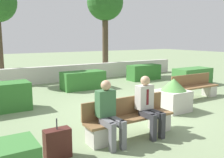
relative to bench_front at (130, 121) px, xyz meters
The scene contains 12 objects.
ground_plane 2.14m from the bench_front, 53.07° to the left, with size 60.00×60.00×0.00m, color gray.
perimeter_wall 7.57m from the bench_front, 80.34° to the left, with size 13.93×0.30×0.80m.
bench_front is the anchor object (origin of this frame).
bench_left_side 4.39m from the bench_front, 21.91° to the left, with size 1.96×0.48×0.84m.
person_seated_man 0.57m from the bench_front, 20.09° to the right, with size 0.38×0.64×1.33m.
person_seated_woman 0.75m from the bench_front, 167.13° to the right, with size 0.38×0.64×1.32m.
hedge_block_near_right 6.98m from the bench_front, 29.71° to the left, with size 1.83×0.85×0.77m.
hedge_block_far_left 7.62m from the bench_front, 48.85° to the left, with size 1.71×0.74×0.78m.
hedge_block_far_right 5.42m from the bench_front, 75.82° to the left, with size 1.81×0.83×0.76m.
planter_corner_right 2.42m from the bench_front, 21.96° to the left, with size 0.82×0.82×0.98m.
suitcase 1.73m from the bench_front, behind, with size 0.48×0.23×0.75m.
tree_center_left 9.72m from the bench_front, 63.31° to the left, with size 2.01×2.01×5.11m.
Camera 1 is at (-4.38, -6.00, 2.17)m, focal length 40.00 mm.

